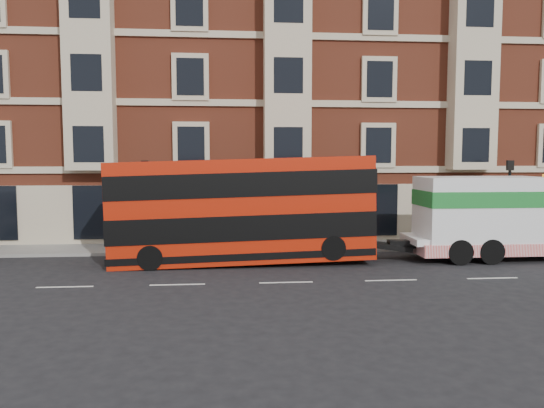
{
  "coord_description": "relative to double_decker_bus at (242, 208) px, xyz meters",
  "views": [
    {
      "loc": [
        -2.2,
        -19.25,
        4.63
      ],
      "look_at": [
        -0.18,
        4.0,
        2.59
      ],
      "focal_mm": 35.0,
      "sensor_mm": 36.0,
      "label": 1
    }
  ],
  "objects": [
    {
      "name": "tow_truck",
      "position": [
        12.06,
        -0.0,
        -0.42
      ],
      "size": [
        9.05,
        2.67,
        3.77
      ],
      "color": "white",
      "rests_on": "ground"
    },
    {
      "name": "ground",
      "position": [
        1.51,
        -3.76,
        -2.42
      ],
      "size": [
        120.0,
        120.0,
        0.0
      ],
      "primitive_type": "plane",
      "color": "black",
      "rests_on": "ground"
    },
    {
      "name": "sidewalk",
      "position": [
        1.51,
        3.74,
        -2.35
      ],
      "size": [
        90.0,
        3.0,
        0.15
      ],
      "primitive_type": "cube",
      "color": "slate",
      "rests_on": "ground"
    },
    {
      "name": "victorian_terrace",
      "position": [
        2.01,
        11.24,
        7.64
      ],
      "size": [
        45.0,
        12.0,
        20.4
      ],
      "color": "brown",
      "rests_on": "ground"
    },
    {
      "name": "pedestrian",
      "position": [
        -4.99,
        3.49,
        -1.46
      ],
      "size": [
        0.7,
        0.61,
        1.62
      ],
      "primitive_type": "imported",
      "rotation": [
        0.0,
        0.0,
        -0.46
      ],
      "color": "#1C2938",
      "rests_on": "sidewalk"
    },
    {
      "name": "lamp_post_west",
      "position": [
        -4.49,
        2.44,
        0.25
      ],
      "size": [
        0.35,
        0.15,
        4.35
      ],
      "color": "black",
      "rests_on": "sidewalk"
    },
    {
      "name": "lamp_post_east",
      "position": [
        13.51,
        2.44,
        0.25
      ],
      "size": [
        0.35,
        0.15,
        4.35
      ],
      "color": "black",
      "rests_on": "sidewalk"
    },
    {
      "name": "double_decker_bus",
      "position": [
        0.0,
        0.0,
        0.0
      ],
      "size": [
        11.3,
        2.59,
        4.57
      ],
      "color": "#B21E09",
      "rests_on": "ground"
    }
  ]
}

